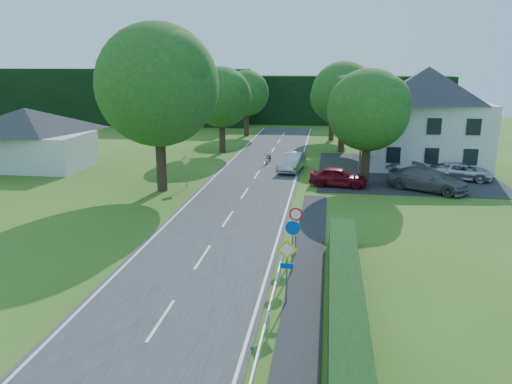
% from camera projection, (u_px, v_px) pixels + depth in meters
% --- Properties ---
extents(road, '(7.00, 80.00, 0.04)m').
position_uv_depth(road, '(234.00, 209.00, 31.19)').
color(road, '#323234').
rests_on(road, ground).
extents(parking_pad, '(14.00, 16.00, 0.04)m').
position_uv_depth(parking_pad, '(403.00, 172.00, 41.96)').
color(parking_pad, '#242426').
rests_on(parking_pad, ground).
extents(line_edge_left, '(0.12, 80.00, 0.01)m').
position_uv_depth(line_edge_left, '(184.00, 207.00, 31.64)').
color(line_edge_left, white).
rests_on(line_edge_left, road).
extents(line_edge_right, '(0.12, 80.00, 0.01)m').
position_uv_depth(line_edge_right, '(286.00, 211.00, 30.73)').
color(line_edge_right, white).
rests_on(line_edge_right, road).
extents(line_centre, '(0.12, 80.00, 0.01)m').
position_uv_depth(line_centre, '(234.00, 209.00, 31.19)').
color(line_centre, white).
rests_on(line_centre, road).
extents(tree_main, '(9.40, 9.40, 11.64)m').
position_uv_depth(tree_main, '(159.00, 109.00, 34.40)').
color(tree_main, '#185018').
rests_on(tree_main, ground).
extents(tree_left_far, '(7.00, 7.00, 8.58)m').
position_uv_depth(tree_left_far, '(222.00, 110.00, 49.96)').
color(tree_left_far, '#185018').
rests_on(tree_left_far, ground).
extents(tree_right_far, '(7.40, 7.40, 9.09)m').
position_uv_depth(tree_right_far, '(343.00, 107.00, 50.14)').
color(tree_right_far, '#185018').
rests_on(tree_right_far, ground).
extents(tree_left_back, '(6.60, 6.60, 8.07)m').
position_uv_depth(tree_left_back, '(246.00, 103.00, 61.45)').
color(tree_left_back, '#185018').
rests_on(tree_left_back, ground).
extents(tree_right_back, '(6.20, 6.20, 7.56)m').
position_uv_depth(tree_right_back, '(332.00, 108.00, 58.13)').
color(tree_right_back, '#185018').
rests_on(tree_right_back, ground).
extents(tree_right_mid, '(7.00, 7.00, 8.58)m').
position_uv_depth(tree_right_mid, '(368.00, 128.00, 36.59)').
color(tree_right_mid, '#185018').
rests_on(tree_right_mid, ground).
extents(treeline_left, '(44.00, 6.00, 8.00)m').
position_uv_depth(treeline_left, '(102.00, 96.00, 74.31)').
color(treeline_left, black).
rests_on(treeline_left, ground).
extents(treeline_right, '(30.00, 5.00, 7.00)m').
position_uv_depth(treeline_right, '(346.00, 100.00, 73.24)').
color(treeline_right, black).
rests_on(treeline_right, ground).
extents(bungalow_left, '(11.00, 6.50, 5.20)m').
position_uv_depth(bungalow_left, '(27.00, 137.00, 42.88)').
color(bungalow_left, silver).
rests_on(bungalow_left, ground).
extents(house_white, '(10.60, 8.40, 8.60)m').
position_uv_depth(house_white, '(425.00, 116.00, 43.45)').
color(house_white, silver).
rests_on(house_white, ground).
extents(streetlight, '(2.03, 0.18, 8.00)m').
position_uv_depth(streetlight, '(360.00, 122.00, 38.52)').
color(streetlight, gray).
rests_on(streetlight, ground).
extents(sign_priority_right, '(0.78, 0.09, 2.59)m').
position_uv_depth(sign_priority_right, '(287.00, 260.00, 18.63)').
color(sign_priority_right, gray).
rests_on(sign_priority_right, ground).
extents(sign_roundabout, '(0.64, 0.08, 2.37)m').
position_uv_depth(sign_roundabout, '(293.00, 236.00, 21.54)').
color(sign_roundabout, gray).
rests_on(sign_roundabout, ground).
extents(sign_speed_limit, '(0.64, 0.11, 2.37)m').
position_uv_depth(sign_speed_limit, '(296.00, 220.00, 23.42)').
color(sign_speed_limit, gray).
rests_on(sign_speed_limit, ground).
extents(sign_priority_left, '(0.78, 0.09, 2.44)m').
position_uv_depth(sign_priority_left, '(186.00, 165.00, 36.16)').
color(sign_priority_left, gray).
rests_on(sign_priority_left, ground).
extents(moving_car, '(2.27, 4.90, 1.56)m').
position_uv_depth(moving_car, '(292.00, 162.00, 42.05)').
color(moving_car, '#AEADB2').
rests_on(moving_car, road).
extents(motorcycle, '(0.88, 1.99, 1.01)m').
position_uv_depth(motorcycle, '(268.00, 158.00, 45.18)').
color(motorcycle, black).
rests_on(motorcycle, road).
extents(parked_car_red, '(4.40, 2.29, 1.43)m').
position_uv_depth(parked_car_red, '(338.00, 177.00, 36.76)').
color(parked_car_red, maroon).
rests_on(parked_car_red, parking_pad).
extents(parked_car_silver_a, '(5.20, 2.21, 1.67)m').
position_uv_depth(parked_car_silver_a, '(396.00, 161.00, 41.82)').
color(parked_car_silver_a, '#B8B8BD').
rests_on(parked_car_silver_a, parking_pad).
extents(parked_car_grey, '(6.05, 4.74, 1.64)m').
position_uv_depth(parked_car_grey, '(428.00, 179.00, 35.54)').
color(parked_car_grey, '#55565B').
rests_on(parked_car_grey, parking_pad).
extents(parked_car_silver_b, '(5.04, 3.08, 1.31)m').
position_uv_depth(parked_car_silver_b, '(461.00, 171.00, 38.89)').
color(parked_car_silver_b, silver).
rests_on(parked_car_silver_b, parking_pad).
extents(parasol, '(2.73, 2.76, 1.98)m').
position_uv_depth(parasol, '(367.00, 167.00, 38.82)').
color(parasol, '#A91F0D').
rests_on(parasol, parking_pad).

